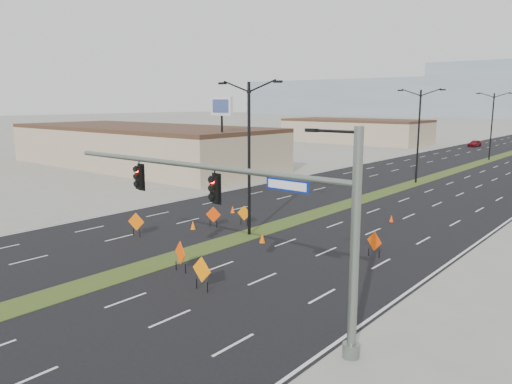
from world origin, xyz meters
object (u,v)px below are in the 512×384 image
Objects in this scene: construction_sign_5 at (374,242)px; cone_0 at (193,225)px; construction_sign_4 at (202,271)px; cone_3 at (233,209)px; streetlight_2 at (492,124)px; streetlight_0 at (249,154)px; construction_sign_3 at (180,254)px; signal_mast at (249,205)px; cone_2 at (391,219)px; cone_1 at (262,238)px; streetlight_1 at (419,133)px; construction_sign_1 at (213,215)px; pole_sign_west at (222,113)px; car_left at (475,143)px; construction_sign_2 at (244,214)px; construction_sign_0 at (136,223)px.

construction_sign_5 is 12.77m from cone_0.
construction_sign_4 is at bearing -41.07° from cone_0.
construction_sign_5 reaches higher than cone_3.
cone_0 is at bearing -93.92° from streetlight_2.
construction_sign_3 is (2.00, -7.85, -4.44)m from streetlight_0.
signal_mast reaches higher than cone_2.
cone_0 is (-12.49, 8.59, -4.49)m from signal_mast.
construction_sign_4 is 2.60× the size of cone_1.
streetlight_1 is 37.57m from construction_sign_4.
pole_sign_west is (-13.48, 15.12, 6.70)m from construction_sign_1.
streetlight_1 reaches higher than pole_sign_west.
construction_sign_4 is at bearing 165.18° from signal_mast.
pole_sign_west is (-12.79, 16.44, 7.27)m from cone_0.
car_left is (-17.23, 88.36, -4.14)m from signal_mast.
cone_3 is (-11.03, -5.28, 0.04)m from cone_2.
streetlight_2 is 24.45m from car_left.
streetlight_0 is 18.89× the size of cone_2.
pole_sign_west is at bearing 148.23° from construction_sign_3.
signal_mast is 15.90m from construction_sign_1.
cone_1 is at bearing -86.31° from streetlight_1.
streetlight_2 is (0.00, 28.00, 0.00)m from streetlight_1.
construction_sign_3 is at bearing -81.61° from construction_sign_2.
signal_mast is at bearing -11.08° from construction_sign_4.
car_left is 2.68× the size of construction_sign_2.
cone_0 is at bearing 142.67° from construction_sign_4.
streetlight_2 reaches higher than pole_sign_west.
streetlight_0 is at bearing -121.12° from cone_2.
streetlight_2 is 61.43m from construction_sign_0.
construction_sign_1 is at bearing -46.01° from pole_sign_west.
construction_sign_4 is (2.77, -1.15, 0.01)m from construction_sign_3.
construction_sign_5 is at bearing -13.32° from cone_3.
streetlight_0 is at bearing -55.82° from construction_sign_2.
cone_1 is at bearing 4.77° from cone_0.
streetlight_2 is 57.78m from cone_0.
cone_3 is at bearing 140.21° from construction_sign_3.
construction_sign_1 is 2.34× the size of cone_1.
construction_sign_3 is (10.67, -86.21, 0.32)m from car_left.
streetlight_0 is 5.51m from cone_1.
streetlight_0 is at bearing 121.66° from construction_sign_4.
streetlight_1 reaches higher than construction_sign_2.
construction_sign_0 is at bearing -137.26° from construction_sign_1.
construction_sign_3 reaches higher than construction_sign_5.
construction_sign_2 is 0.86× the size of construction_sign_4.
construction_sign_4 is (-3.79, 1.00, -3.81)m from signal_mast.
streetlight_1 is 6.70× the size of construction_sign_1.
cone_1 is (1.87, -28.93, -5.10)m from streetlight_1.
streetlight_1 is (0.00, 28.00, 0.00)m from streetlight_0.
car_left is at bearing 85.01° from pole_sign_west.
construction_sign_5 is at bearing 15.12° from cone_1.
streetlight_1 is 1.08× the size of pole_sign_west.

